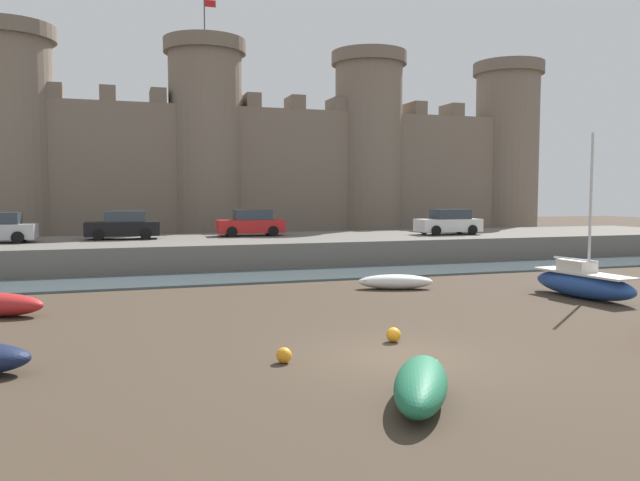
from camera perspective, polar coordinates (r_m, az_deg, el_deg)
ground_plane at (r=15.69m, az=7.34°, el=-10.48°), size 160.00×160.00×0.00m
water_channel at (r=30.11m, az=-5.39°, el=-3.28°), size 80.00×4.50×0.10m
quay_road at (r=37.10m, az=-7.87°, el=-0.87°), size 64.90×10.00×1.41m
castle at (r=48.21m, az=-10.36°, el=7.57°), size 59.00×6.10×18.44m
rowboat_near_channel_right at (r=26.46m, az=6.90°, el=-3.73°), size 3.29×1.89×0.62m
sailboat_foreground_right at (r=26.07m, az=22.90°, el=-3.55°), size 1.72×4.83×6.29m
rowboat_foreground_left at (r=12.27m, az=9.22°, el=-12.78°), size 2.50×3.31×0.77m
mooring_buoy_mid_mud at (r=14.98m, az=-3.32°, el=-10.43°), size 0.37×0.37×0.37m
mooring_buoy_near_channel at (r=17.11m, az=6.74°, el=-8.56°), size 0.40×0.40×0.40m
car_quay_west at (r=40.83m, az=11.68°, el=1.63°), size 4.16×1.99×1.62m
car_quay_centre_west at (r=38.88m, az=-6.33°, el=1.57°), size 4.16×1.99×1.62m
car_quay_east at (r=37.57m, az=-17.55°, el=1.30°), size 4.16×1.99×1.62m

